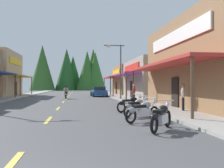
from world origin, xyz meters
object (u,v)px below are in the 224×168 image
Objects in this scene: motorcycle_parked_right_2 at (137,107)px; parked_car_curbside at (99,92)px; motorcycle_parked_right_1 at (143,111)px; pedestrian_by_shop at (134,92)px; motorcycle_parked_right_0 at (161,116)px; motorcycle_parked_right_3 at (130,104)px; pedestrian_browsing at (183,96)px; rider_cruising_lead at (66,93)px; streetlamp_right at (117,64)px.

motorcycle_parked_right_2 is 0.39× the size of parked_car_curbside.
pedestrian_by_shop reaches higher than motorcycle_parked_right_1.
parked_car_curbside reaches higher than motorcycle_parked_right_0.
motorcycle_parked_right_3 is 6.73m from pedestrian_by_shop.
parked_car_curbside is at bearing -62.23° from pedestrian_browsing.
motorcycle_parked_right_3 is 1.13× the size of pedestrian_by_shop.
rider_cruising_lead is at bearing 47.78° from motorcycle_parked_right_0.
motorcycle_parked_right_0 is 6.30m from pedestrian_browsing.
motorcycle_parked_right_2 is 1.01× the size of pedestrian_browsing.
pedestrian_browsing is 21.65m from parked_car_curbside.
motorcycle_parked_right_0 is 1.06× the size of pedestrian_browsing.
rider_cruising_lead is 0.49× the size of parked_car_curbside.
parked_car_curbside is (-1.81, 14.25, -0.29)m from pedestrian_by_shop.
rider_cruising_lead is at bearing -45.15° from pedestrian_browsing.
rider_cruising_lead is at bearing 63.28° from motorcycle_parked_right_2.
rider_cruising_lead is 10.41m from pedestrian_by_shop.
motorcycle_parked_right_3 is at bearing 51.01° from motorcycle_parked_right_1.
motorcycle_parked_right_0 is 0.83× the size of rider_cruising_lead.
streetlamp_right reaches higher than pedestrian_by_shop.
streetlamp_right is at bearing 44.10° from motorcycle_parked_right_2.
parked_car_curbside is at bearing 49.20° from motorcycle_parked_right_2.
motorcycle_parked_right_0 is 6.10m from motorcycle_parked_right_3.
parked_car_curbside is (4.28, 5.83, 0.03)m from rider_cruising_lead.
streetlamp_right is 3.23× the size of motorcycle_parked_right_1.
pedestrian_by_shop is (1.68, 6.50, 0.48)m from motorcycle_parked_right_3.
motorcycle_parked_right_1 is 1.94m from motorcycle_parked_right_2.
motorcycle_parked_right_1 is 0.97× the size of motorcycle_parked_right_3.
rider_cruising_lead reaches higher than parked_car_curbside.
motorcycle_parked_right_0 is 1.06× the size of pedestrian_by_shop.
motorcycle_parked_right_2 is (-1.25, -13.98, -3.39)m from streetlamp_right.
pedestrian_browsing reaches higher than motorcycle_parked_right_1.
pedestrian_browsing is (7.37, -15.60, 0.31)m from rider_cruising_lead.
rider_cruising_lead is (-4.41, 14.93, 0.17)m from motorcycle_parked_right_3.
parked_car_curbside reaches higher than motorcycle_parked_right_2.
motorcycle_parked_right_3 is 1.13× the size of pedestrian_browsing.
pedestrian_by_shop is (1.82, 8.63, 0.48)m from motorcycle_parked_right_2.
streetlamp_right reaches higher than motorcycle_parked_right_2.
motorcycle_parked_right_2 is at bearing 177.73° from parked_car_curbside.
pedestrian_by_shop is (2.02, 10.56, 0.48)m from motorcycle_parked_right_1.
motorcycle_parked_right_1 is at bearing 177.27° from parked_car_curbside.
parked_car_curbside is at bearing 59.48° from motorcycle_parked_right_3.
streetlamp_right is 7.10m from rider_cruising_lead.
rider_cruising_lead is (-5.53, 3.08, -3.22)m from streetlamp_right.
motorcycle_parked_right_2 is (0.07, 3.96, 0.00)m from motorcycle_parked_right_0.
motorcycle_parked_right_1 is (-1.45, -15.90, -3.39)m from streetlamp_right.
motorcycle_parked_right_0 is 1.06× the size of motorcycle_parked_right_2.
motorcycle_parked_right_2 is (0.20, 1.92, 0.00)m from motorcycle_parked_right_1.
streetlamp_right reaches higher than rider_cruising_lead.
motorcycle_parked_right_2 is at bearing 44.76° from pedestrian_browsing.
pedestrian_by_shop is (6.09, -8.43, 0.32)m from rider_cruising_lead.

